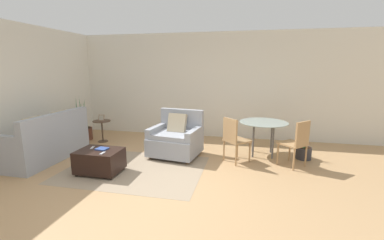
# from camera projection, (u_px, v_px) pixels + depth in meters

# --- Properties ---
(ground_plane) EXTENTS (20.00, 20.00, 0.00)m
(ground_plane) POSITION_uv_depth(u_px,v_px,m) (154.00, 188.00, 4.02)
(ground_plane) COLOR tan
(wall_back) EXTENTS (12.00, 0.06, 2.75)m
(wall_back) POSITION_uv_depth(u_px,v_px,m) (196.00, 86.00, 6.90)
(wall_back) COLOR silver
(wall_back) RESTS_ON ground_plane
(wall_left) EXTENTS (0.06, 12.00, 2.75)m
(wall_left) POSITION_uv_depth(u_px,v_px,m) (43.00, 89.00, 5.86)
(wall_left) COLOR silver
(wall_left) RESTS_ON ground_plane
(area_rug) EXTENTS (2.51, 1.85, 0.01)m
(area_rug) POSITION_uv_depth(u_px,v_px,m) (135.00, 169.00, 4.76)
(area_rug) COLOR gray
(area_rug) RESTS_ON ground_plane
(couch) EXTENTS (0.89, 1.78, 0.97)m
(couch) POSITION_uv_depth(u_px,v_px,m) (45.00, 143.00, 5.24)
(couch) COLOR #999EA8
(couch) RESTS_ON ground_plane
(armchair) EXTENTS (1.10, 1.01, 0.95)m
(armchair) POSITION_uv_depth(u_px,v_px,m) (176.00, 139.00, 5.46)
(armchair) COLOR #999EA8
(armchair) RESTS_ON ground_plane
(ottoman) EXTENTS (0.75, 0.56, 0.42)m
(ottoman) POSITION_uv_depth(u_px,v_px,m) (100.00, 160.00, 4.57)
(ottoman) COLOR black
(ottoman) RESTS_ON ground_plane
(book_stack) EXTENTS (0.22, 0.19, 0.02)m
(book_stack) POSITION_uv_depth(u_px,v_px,m) (102.00, 149.00, 4.57)
(book_stack) COLOR #2D478C
(book_stack) RESTS_ON ottoman
(tv_remote_primary) EXTENTS (0.04, 0.14, 0.01)m
(tv_remote_primary) POSITION_uv_depth(u_px,v_px,m) (103.00, 153.00, 4.36)
(tv_remote_primary) COLOR #B7B7BC
(tv_remote_primary) RESTS_ON ottoman
(tv_remote_secondary) EXTENTS (0.07, 0.14, 0.01)m
(tv_remote_secondary) POSITION_uv_depth(u_px,v_px,m) (92.00, 148.00, 4.66)
(tv_remote_secondary) COLOR #B7B7BC
(tv_remote_secondary) RESTS_ON ottoman
(potted_plant) EXTENTS (0.44, 0.44, 1.17)m
(potted_plant) POSITION_uv_depth(u_px,v_px,m) (83.00, 131.00, 6.71)
(potted_plant) COLOR brown
(potted_plant) RESTS_ON ground_plane
(side_table) EXTENTS (0.44, 0.44, 0.54)m
(side_table) POSITION_uv_depth(u_px,v_px,m) (102.00, 127.00, 6.46)
(side_table) COLOR #4C3828
(side_table) RESTS_ON ground_plane
(picture_frame) EXTENTS (0.16, 0.06, 0.15)m
(picture_frame) POSITION_uv_depth(u_px,v_px,m) (101.00, 118.00, 6.42)
(picture_frame) COLOR #8C6647
(picture_frame) RESTS_ON side_table
(dining_table) EXTENTS (1.01, 1.01, 0.73)m
(dining_table) POSITION_uv_depth(u_px,v_px,m) (263.00, 126.00, 5.43)
(dining_table) COLOR #8C9E99
(dining_table) RESTS_ON ground_plane
(dining_chair_near_left) EXTENTS (0.59, 0.59, 0.90)m
(dining_chair_near_left) POSITION_uv_depth(u_px,v_px,m) (234.00, 137.00, 5.02)
(dining_chair_near_left) COLOR tan
(dining_chair_near_left) RESTS_ON ground_plane
(dining_chair_near_right) EXTENTS (0.59, 0.59, 0.90)m
(dining_chair_near_right) POSITION_uv_depth(u_px,v_px,m) (297.00, 141.00, 4.77)
(dining_chair_near_right) COLOR tan
(dining_chair_near_right) RESTS_ON ground_plane
(potted_plant_small) EXTENTS (0.31, 0.31, 0.69)m
(potted_plant_small) POSITION_uv_depth(u_px,v_px,m) (304.00, 151.00, 5.29)
(potted_plant_small) COLOR #333338
(potted_plant_small) RESTS_ON ground_plane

